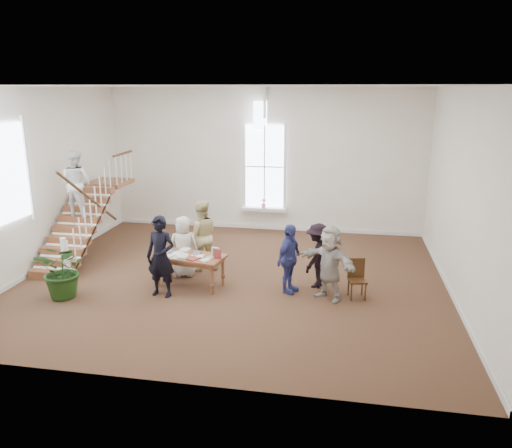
% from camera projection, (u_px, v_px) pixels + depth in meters
% --- Properties ---
extents(ground, '(10.00, 10.00, 0.00)m').
position_uv_depth(ground, '(234.00, 278.00, 12.09)').
color(ground, '#452F1B').
rests_on(ground, ground).
extents(room_shell, '(10.49, 10.00, 10.00)m').
position_uv_depth(room_shell, '(264.00, 218.00, 16.15)').
color(room_shell, silver).
rests_on(room_shell, ground).
extents(staircase, '(1.10, 4.10, 2.92)m').
position_uv_depth(staircase, '(79.00, 200.00, 13.12)').
color(staircase, brown).
rests_on(staircase, ground).
extents(library_table, '(1.69, 1.05, 0.81)m').
position_uv_depth(library_table, '(189.00, 259.00, 11.47)').
color(library_table, brown).
rests_on(library_table, ground).
extents(police_officer, '(0.71, 0.52, 1.81)m').
position_uv_depth(police_officer, '(161.00, 257.00, 10.86)').
color(police_officer, black).
rests_on(police_officer, ground).
extents(elderly_woman, '(0.78, 0.55, 1.50)m').
position_uv_depth(elderly_woman, '(184.00, 246.00, 12.07)').
color(elderly_woman, beige).
rests_on(elderly_woman, ground).
extents(person_yellow, '(1.06, 0.95, 1.79)m').
position_uv_depth(person_yellow, '(201.00, 236.00, 12.46)').
color(person_yellow, '#CDBD80').
rests_on(person_yellow, ground).
extents(woman_cluster_a, '(0.71, 1.00, 1.58)m').
position_uv_depth(woman_cluster_a, '(289.00, 259.00, 11.07)').
color(woman_cluster_a, navy).
rests_on(woman_cluster_a, ground).
extents(woman_cluster_b, '(0.86, 1.10, 1.51)m').
position_uv_depth(woman_cluster_b, '(317.00, 256.00, 11.41)').
color(woman_cluster_b, black).
rests_on(woman_cluster_b, ground).
extents(woman_cluster_c, '(1.51, 1.32, 1.65)m').
position_uv_depth(woman_cluster_c, '(330.00, 263.00, 10.72)').
color(woman_cluster_c, '#B6ABA3').
rests_on(woman_cluster_c, ground).
extents(floor_plant, '(1.19, 1.05, 1.25)m').
position_uv_depth(floor_plant, '(64.00, 270.00, 10.84)').
color(floor_plant, '#1A3912').
rests_on(floor_plant, ground).
extents(side_chair, '(0.45, 0.45, 0.87)m').
position_uv_depth(side_chair, '(357.00, 276.00, 10.90)').
color(side_chair, '#351F0E').
rests_on(side_chair, ground).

